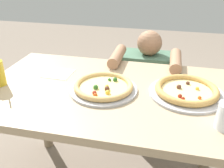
% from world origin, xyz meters
% --- Properties ---
extents(dining_table, '(1.35, 0.80, 0.75)m').
position_xyz_m(dining_table, '(0.00, 0.00, 0.64)').
color(dining_table, tan).
rests_on(dining_table, ground).
extents(pizza_near, '(0.35, 0.35, 0.04)m').
position_xyz_m(pizza_near, '(-0.04, -0.02, 0.77)').
color(pizza_near, '#B7B7BC').
rests_on(pizza_near, dining_table).
extents(pizza_far, '(0.37, 0.37, 0.04)m').
position_xyz_m(pizza_far, '(0.37, 0.03, 0.77)').
color(pizza_far, '#B7B7BC').
rests_on(pizza_far, dining_table).
extents(paper_napkin, '(0.16, 0.15, 0.00)m').
position_xyz_m(paper_napkin, '(-0.35, 0.12, 0.75)').
color(paper_napkin, white).
rests_on(paper_napkin, dining_table).
extents(diner_seated, '(0.44, 0.53, 0.90)m').
position_xyz_m(diner_seated, '(0.13, 0.61, 0.40)').
color(diner_seated, '#333847').
rests_on(diner_seated, ground).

